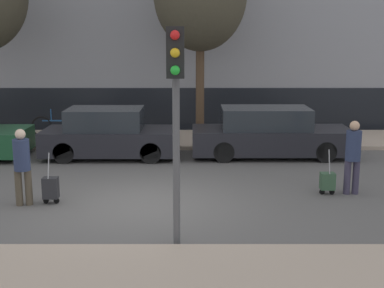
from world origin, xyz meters
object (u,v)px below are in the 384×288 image
Objects in this scene: pedestrian_left at (21,163)px; pedestrian_right at (352,153)px; traffic_light at (175,94)px; parked_car_1 at (108,135)px; parked_car_2 at (268,134)px; trolley_left at (49,188)px; trolley_right at (326,181)px; parked_bicycle at (56,126)px.

pedestrian_left is 7.21m from pedestrian_right.
traffic_light reaches higher than pedestrian_right.
parked_car_2 is at bearing 1.45° from parked_car_1.
parked_car_2 is at bearing -152.62° from pedestrian_left.
pedestrian_left reaches higher than parked_car_2.
parked_car_2 is at bearing 40.68° from trolley_left.
trolley_left is at bearing -97.57° from parked_car_1.
parked_car_1 is 0.85× the size of parked_car_2.
parked_car_1 is at bearing -115.18° from pedestrian_left.
parked_car_1 reaches higher than trolley_left.
parked_car_1 is 4.72m from parked_car_2.
traffic_light is at bearing -110.03° from parked_car_2.
parked_car_2 is 2.77× the size of pedestrian_right.
parked_car_1 is 3.78× the size of trolley_right.
parked_car_2 is 2.84× the size of pedestrian_left.
parked_car_2 reaches higher than parked_bicycle.
trolley_right is (6.62, 0.78, -0.62)m from pedestrian_left.
pedestrian_left is at bearing 144.77° from traffic_light.
pedestrian_right is at bearing 175.30° from pedestrian_left.
pedestrian_right is 0.46× the size of traffic_light.
parked_car_2 is 7.48m from pedestrian_left.
pedestrian_left is at bearing -177.66° from pedestrian_right.
trolley_left is at bearing -77.17° from parked_bicycle.
pedestrian_right is (6.63, 0.71, 0.61)m from trolley_left.
pedestrian_right is at bearing -31.70° from parked_car_1.
trolley_left is at bearing -178.04° from pedestrian_right.
pedestrian_left is 4.38m from traffic_light.
parked_bicycle is at bearing 160.13° from parked_car_2.
parked_car_2 is 7.35m from parked_bicycle.
parked_bicycle is (-4.36, 9.49, -2.13)m from traffic_light.
trolley_left is at bearing 179.94° from pedestrian_left.
trolley_right is (0.77, -3.89, -0.37)m from parked_car_2.
parked_bicycle is at bearing 130.00° from parked_car_1.
traffic_light is (-2.55, -6.99, 1.94)m from parked_car_2.
pedestrian_right is at bearing 6.15° from trolley_left.
pedestrian_left is at bearing -173.29° from trolley_right.
parked_car_1 is at bearing 144.12° from pedestrian_right.
trolley_left reaches higher than trolley_right.
pedestrian_left is at bearing -168.84° from trolley_left.
trolley_left is 4.32m from traffic_light.
parked_bicycle is at bearing 140.27° from trolley_right.
parked_bicycle is (-1.61, 7.06, 0.15)m from trolley_left.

